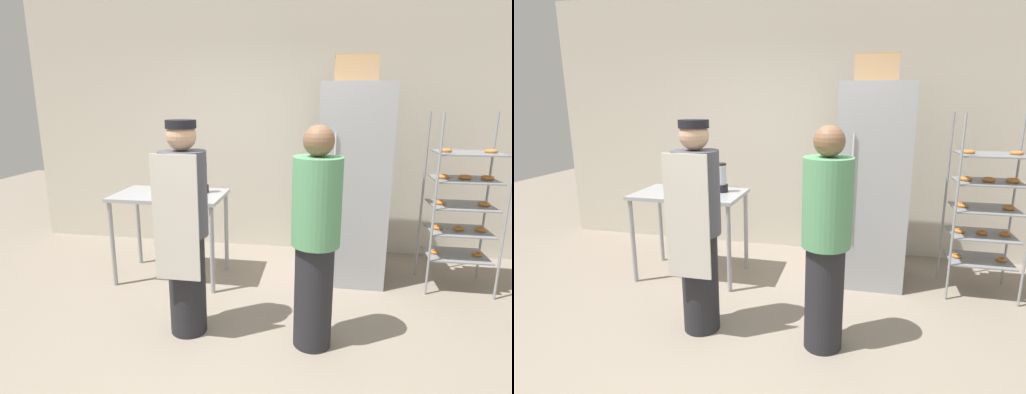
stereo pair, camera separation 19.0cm
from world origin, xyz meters
TOP-DOWN VIEW (x-y plane):
  - ground_plane at (0.00, 0.00)m, footprint 14.00×14.00m
  - back_wall at (0.00, 2.39)m, footprint 6.40×0.12m
  - refrigerator at (0.81, 1.58)m, footprint 0.67×0.72m
  - baking_rack at (1.84, 1.49)m, footprint 0.63×0.48m
  - prep_counter at (-0.99, 1.25)m, footprint 1.09×0.65m
  - donut_box at (-0.98, 1.25)m, footprint 0.29×0.20m
  - blender_pitcher at (-0.67, 1.35)m, footprint 0.12×0.12m
  - cardboard_storage_box at (0.79, 1.59)m, footprint 0.40×0.32m
  - person_baker at (-0.50, 0.30)m, footprint 0.36×0.37m
  - person_customer at (0.49, 0.28)m, footprint 0.35×0.35m

SIDE VIEW (x-z plane):
  - ground_plane at x=0.00m, z-range 0.00..0.00m
  - prep_counter at x=-0.99m, z-range 0.34..1.24m
  - person_customer at x=0.49m, z-range 0.02..1.67m
  - baking_rack at x=1.84m, z-range 0.00..1.71m
  - person_baker at x=-0.50m, z-range 0.03..1.71m
  - donut_box at x=-0.98m, z-range 0.83..1.07m
  - refrigerator at x=0.81m, z-range 0.00..1.98m
  - blender_pitcher at x=-0.67m, z-range 0.88..1.18m
  - back_wall at x=0.00m, z-range 0.00..3.04m
  - cardboard_storage_box at x=0.79m, z-range 1.98..2.23m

